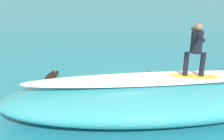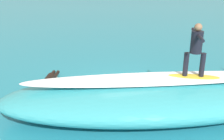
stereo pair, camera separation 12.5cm
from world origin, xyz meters
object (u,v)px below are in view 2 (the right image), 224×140
object	(u,v)px
surfboard_paddling	(49,85)
surfer_paddling	(49,79)
surfboard_riding	(193,77)
surfer_riding	(196,46)

from	to	relation	value
surfboard_paddling	surfer_paddling	distance (m)	0.23
surfboard_riding	surfer_riding	bearing A→B (deg)	-149.37
surfer_riding	surfboard_riding	bearing A→B (deg)	30.63
surfboard_paddling	surfer_paddling	world-z (taller)	surfer_paddling
surfboard_riding	surfer_paddling	xyz separation A→B (m)	(3.63, -3.95, -0.95)
surfboard_paddling	surfer_paddling	xyz separation A→B (m)	(-0.06, -0.12, 0.18)
surfer_riding	surfboard_paddling	size ratio (longest dim) A/B	0.81
surfboard_paddling	surfer_paddling	bearing A→B (deg)	180.00
surfboard_riding	surfer_paddling	bearing A→B (deg)	-16.80
surfboard_riding	surfer_riding	xyz separation A→B (m)	(-0.00, 0.00, 0.98)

